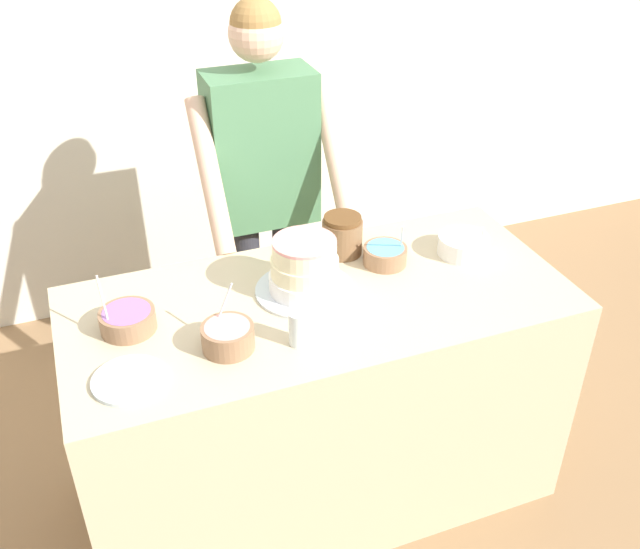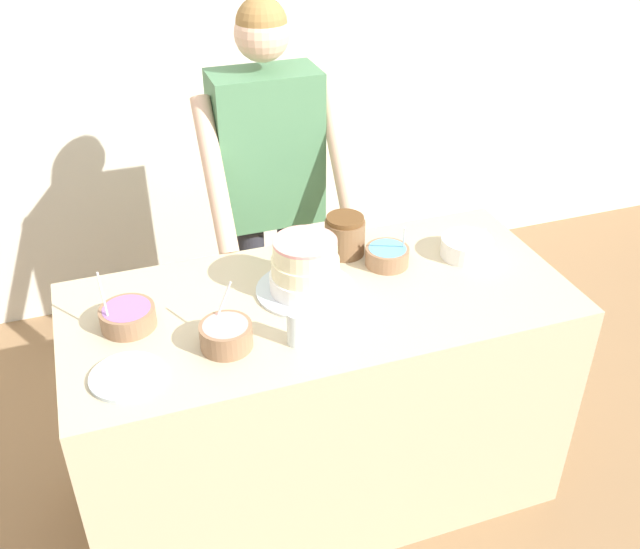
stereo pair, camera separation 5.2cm
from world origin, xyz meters
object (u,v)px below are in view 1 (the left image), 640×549
(frosting_bowl_white, at_px, (464,244))
(stoneware_jar, at_px, (342,235))
(cake, at_px, (305,269))
(frosting_bowl_blue, at_px, (385,254))
(person_baker, at_px, (263,175))
(ceramic_plate, at_px, (129,380))
(drinking_glass, at_px, (299,328))
(frosting_bowl_purple, at_px, (128,319))
(frosting_bowl_pink, at_px, (228,336))

(frosting_bowl_white, height_order, stoneware_jar, stoneware_jar)
(cake, distance_m, frosting_bowl_blue, 0.33)
(person_baker, height_order, ceramic_plate, person_baker)
(frosting_bowl_white, distance_m, drinking_glass, 0.78)
(cake, xyz_separation_m, frosting_bowl_purple, (-0.58, -0.00, -0.05))
(cake, relative_size, frosting_bowl_white, 1.81)
(cake, xyz_separation_m, stoneware_jar, (0.21, 0.19, -0.01))
(frosting_bowl_pink, distance_m, drinking_glass, 0.21)
(cake, bearing_deg, ceramic_plate, -157.80)
(drinking_glass, relative_size, stoneware_jar, 0.76)
(frosting_bowl_purple, bearing_deg, stoneware_jar, 13.64)
(person_baker, relative_size, ceramic_plate, 7.99)
(frosting_bowl_pink, distance_m, stoneware_jar, 0.65)
(stoneware_jar, bearing_deg, cake, -138.21)
(frosting_bowl_blue, height_order, frosting_bowl_purple, frosting_bowl_purple)
(frosting_bowl_blue, distance_m, ceramic_plate, 0.99)
(person_baker, bearing_deg, frosting_bowl_white, -49.43)
(drinking_glass, height_order, ceramic_plate, drinking_glass)
(cake, distance_m, ceramic_plate, 0.67)
(person_baker, relative_size, frosting_bowl_white, 9.22)
(drinking_glass, xyz_separation_m, ceramic_plate, (-0.50, 0.01, -0.05))
(stoneware_jar, bearing_deg, frosting_bowl_white, -21.71)
(frosting_bowl_pink, bearing_deg, cake, 32.62)
(cake, bearing_deg, frosting_bowl_white, 2.45)
(frosting_bowl_white, height_order, frosting_bowl_purple, frosting_bowl_purple)
(frosting_bowl_white, relative_size, drinking_glass, 1.64)
(frosting_bowl_white, height_order, drinking_glass, frosting_bowl_white)
(person_baker, bearing_deg, frosting_bowl_blue, -66.89)
(frosting_bowl_white, relative_size, stoneware_jar, 1.25)
(person_baker, xyz_separation_m, drinking_glass, (-0.18, -0.93, -0.07))
(frosting_bowl_purple, distance_m, ceramic_plate, 0.25)
(frosting_bowl_white, relative_size, ceramic_plate, 0.87)
(frosting_bowl_white, bearing_deg, stoneware_jar, 158.29)
(cake, distance_m, frosting_bowl_white, 0.62)
(frosting_bowl_purple, distance_m, drinking_glass, 0.53)
(ceramic_plate, bearing_deg, stoneware_jar, 28.02)
(person_baker, relative_size, frosting_bowl_pink, 9.00)
(drinking_glass, bearing_deg, frosting_bowl_blue, 36.42)
(drinking_glass, relative_size, ceramic_plate, 0.53)
(ceramic_plate, bearing_deg, drinking_glass, -0.61)
(frosting_bowl_blue, bearing_deg, stoneware_jar, 132.70)
(person_baker, height_order, frosting_bowl_purple, person_baker)
(frosting_bowl_purple, distance_m, stoneware_jar, 0.81)
(frosting_bowl_blue, bearing_deg, frosting_bowl_pink, -157.33)
(frosting_bowl_white, bearing_deg, person_baker, 130.57)
(frosting_bowl_purple, height_order, stoneware_jar, frosting_bowl_purple)
(stoneware_jar, bearing_deg, ceramic_plate, -151.98)
(person_baker, xyz_separation_m, cake, (-0.07, -0.67, -0.04))
(frosting_bowl_purple, bearing_deg, frosting_bowl_white, 1.43)
(cake, bearing_deg, stoneware_jar, 41.79)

